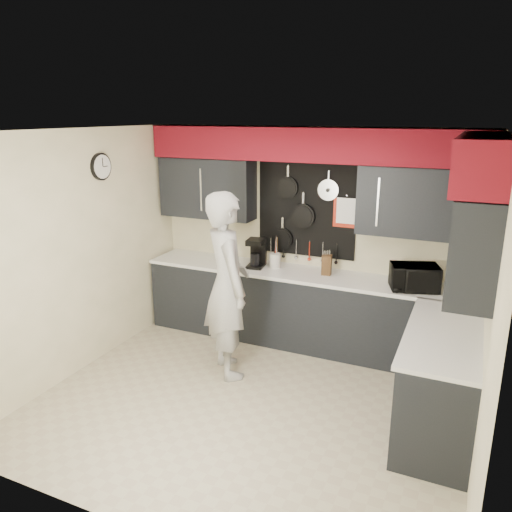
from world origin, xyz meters
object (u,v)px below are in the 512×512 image
at_px(knife_block, 327,265).
at_px(person, 227,285).
at_px(utensil_crock, 275,261).
at_px(microwave, 414,277).
at_px(coffee_maker, 257,252).

bearing_deg(knife_block, person, -135.26).
bearing_deg(knife_block, utensil_crock, 171.67).
distance_m(microwave, person, 2.00).
xyz_separation_m(microwave, person, (-1.78, -0.90, -0.06)).
xyz_separation_m(utensil_crock, coffee_maker, (-0.22, -0.06, 0.10)).
relative_size(microwave, utensil_crock, 2.77).
relative_size(knife_block, utensil_crock, 1.34).
height_order(utensil_crock, person, person).
bearing_deg(microwave, coffee_maker, 159.42).
xyz_separation_m(microwave, coffee_maker, (-1.87, 0.07, 0.05)).
height_order(microwave, utensil_crock, microwave).
height_order(knife_block, coffee_maker, coffee_maker).
xyz_separation_m(knife_block, utensil_crock, (-0.66, 0.01, -0.03)).
bearing_deg(person, microwave, -106.15).
relative_size(microwave, coffee_maker, 1.39).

